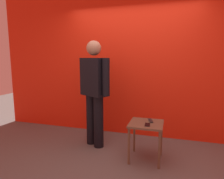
% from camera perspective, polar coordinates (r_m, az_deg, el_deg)
% --- Properties ---
extents(ground_plane, '(12.00, 12.00, 0.00)m').
position_cam_1_polar(ground_plane, '(3.01, 0.35, -21.46)').
color(ground_plane, '#59544F').
extents(back_wall_red, '(5.78, 0.12, 3.37)m').
position_cam_1_polar(back_wall_red, '(3.95, 6.21, 11.25)').
color(back_wall_red, red).
rests_on(back_wall_red, ground_plane).
extents(standing_person, '(0.68, 0.45, 1.81)m').
position_cam_1_polar(standing_person, '(3.42, -5.03, 0.32)').
color(standing_person, black).
rests_on(standing_person, ground_plane).
extents(side_table, '(0.49, 0.49, 0.58)m').
position_cam_1_polar(side_table, '(3.07, 9.67, -11.04)').
color(side_table, brown).
rests_on(side_table, ground_plane).
extents(cell_phone, '(0.08, 0.15, 0.01)m').
position_cam_1_polar(cell_phone, '(2.95, 10.03, -9.81)').
color(cell_phone, black).
rests_on(cell_phone, side_table).
extents(tv_remote, '(0.09, 0.18, 0.02)m').
position_cam_1_polar(tv_remote, '(3.12, 10.93, -8.70)').
color(tv_remote, black).
rests_on(tv_remote, side_table).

